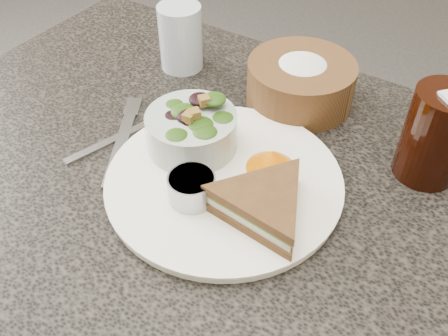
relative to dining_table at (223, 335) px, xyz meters
name	(u,v)px	position (x,y,z in m)	size (l,w,h in m)	color
dining_table	(223,335)	(0.00, 0.00, 0.00)	(1.00, 0.70, 0.75)	black
dinner_plate	(224,181)	(0.00, 0.01, 0.38)	(0.30, 0.30, 0.01)	white
sandwich	(264,204)	(0.07, -0.02, 0.41)	(0.15, 0.15, 0.04)	#4E361A
salad_bowl	(191,125)	(-0.07, 0.04, 0.42)	(0.12, 0.12, 0.07)	#A0AFA6
dressing_ramekin	(192,188)	(-0.02, -0.04, 0.41)	(0.06, 0.06, 0.03)	#969AA0
orange_wedge	(271,160)	(0.04, 0.06, 0.40)	(0.07, 0.07, 0.03)	orange
fork	(121,144)	(-0.16, 0.00, 0.38)	(0.02, 0.17, 0.00)	#A0A1A6
knife	(125,134)	(-0.17, 0.01, 0.38)	(0.01, 0.19, 0.00)	#A0A2A6
bread_basket	(301,76)	(0.00, 0.22, 0.42)	(0.16, 0.16, 0.09)	brown
cola_glass	(437,131)	(0.20, 0.17, 0.44)	(0.08, 0.08, 0.14)	black
water_glass	(181,38)	(-0.21, 0.21, 0.43)	(0.07, 0.07, 0.11)	silver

